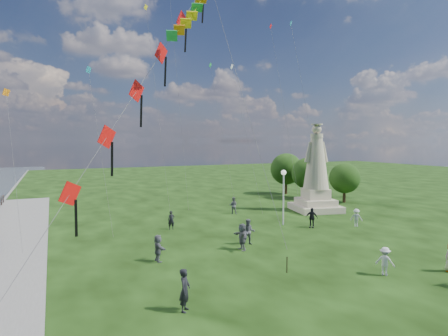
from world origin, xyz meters
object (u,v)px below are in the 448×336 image
person_1 (249,232)px  person_6 (171,220)px  person_9 (312,218)px  person_0 (185,290)px  person_8 (356,218)px  person_2 (385,261)px  lamppost (284,185)px  person_5 (158,248)px  statue (316,178)px  person_7 (233,206)px  person_11 (242,237)px

person_1 → person_6: (-3.59, 6.66, -0.14)m
person_6 → person_9: bearing=-14.4°
person_0 → person_8: size_ratio=1.23×
person_1 → person_2: size_ratio=1.18×
lamppost → person_5: 13.66m
statue → person_2: statue is taller
person_9 → statue: bearing=95.6°
person_0 → person_8: person_0 is taller
person_9 → person_8: bearing=28.4°
statue → person_9: 8.33m
lamppost → person_1: 7.51m
person_0 → person_7: bearing=4.1°
person_6 → person_9: (10.82, -4.35, 0.08)m
person_5 → person_8: (17.66, 2.02, -0.06)m
lamppost → person_7: size_ratio=2.84×
person_1 → person_2: 9.16m
person_6 → person_8: bearing=-13.4°
statue → person_8: statue is taller
statue → person_9: statue is taller
person_8 → statue: bearing=117.7°
person_0 → person_6: person_0 is taller
person_2 → person_11: size_ratio=0.86×
person_1 → person_2: person_1 is taller
person_5 → person_9: (13.93, 3.24, 0.03)m
person_0 → person_9: person_0 is taller
lamppost → person_8: (5.29, -3.12, -2.68)m
person_1 → person_6: 7.56m
person_7 → person_9: bearing=142.5°
statue → person_2: size_ratio=5.86×
person_9 → person_2: bearing=-61.4°
lamppost → person_8: lamppost is taller
person_1 → person_11: bearing=-110.4°
person_2 → person_8: 11.82m
lamppost → person_7: lamppost is taller
statue → person_5: bearing=-142.0°
person_1 → person_5: 6.76m
person_8 → person_9: bearing=-159.0°
person_5 → person_9: 14.30m
person_5 → person_7: (10.59, 11.30, 0.02)m
person_6 → person_5: bearing=-104.8°
person_5 → person_6: size_ratio=1.07×
person_1 → statue: bearing=60.7°
person_0 → person_5: (0.67, 6.94, -0.11)m
person_6 → person_11: (2.57, -7.60, 0.13)m
statue → lamppost: 7.88m
lamppost → person_2: bearing=-98.4°
person_5 → person_6: 8.20m
person_5 → person_0: bearing=170.9°
person_7 → person_11: person_11 is taller
person_0 → person_2: size_ratio=1.20×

